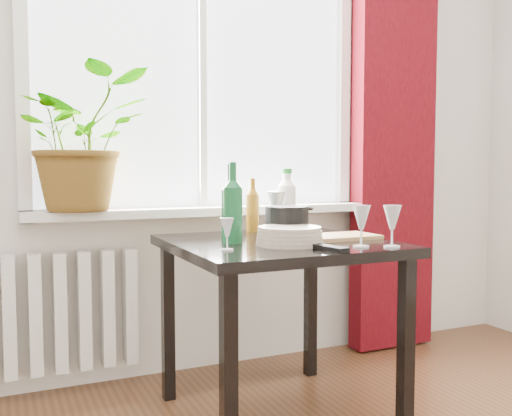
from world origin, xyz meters
name	(u,v)px	position (x,y,z in m)	size (l,w,h in m)	color
window	(200,55)	(0.00, 2.22, 1.60)	(1.72, 0.08, 1.62)	white
windowsill	(206,211)	(0.00, 2.15, 0.82)	(1.72, 0.20, 0.04)	silver
curtain	(394,122)	(1.12, 2.12, 1.30)	(0.50, 0.12, 2.56)	#3C050B
radiator	(48,313)	(-0.75, 2.18, 0.38)	(0.80, 0.10, 0.55)	silver
table	(278,263)	(0.10, 1.55, 0.65)	(0.85, 0.85, 0.74)	black
potted_plant	(82,140)	(-0.59, 2.12, 1.16)	(0.57, 0.50, 0.63)	#2B7D21
wine_bottle_left	(233,202)	(-0.10, 1.56, 0.90)	(0.08, 0.08, 0.33)	#0E4922
wine_bottle_right	(230,203)	(-0.09, 1.60, 0.90)	(0.07, 0.07, 0.32)	#0C3F22
bottle_amber	(253,204)	(0.14, 1.90, 0.87)	(0.06, 0.06, 0.26)	brown
cleaning_bottle	(287,199)	(0.30, 1.86, 0.89)	(0.09, 0.09, 0.30)	white
wineglass_front_right	(361,226)	(0.30, 1.25, 0.82)	(0.07, 0.07, 0.16)	silver
wineglass_far_right	(392,226)	(0.40, 1.20, 0.82)	(0.07, 0.07, 0.16)	silver
wineglass_back_center	(276,212)	(0.21, 1.78, 0.84)	(0.08, 0.08, 0.20)	white
wineglass_back_left	(231,214)	(0.01, 1.85, 0.83)	(0.08, 0.08, 0.19)	silver
wineglass_front_left	(227,234)	(-0.19, 1.37, 0.80)	(0.05, 0.05, 0.12)	silver
plate_stack	(290,236)	(0.08, 1.41, 0.77)	(0.26, 0.26, 0.07)	#B9AA99
fondue_pot	(287,223)	(0.15, 1.56, 0.81)	(0.21, 0.18, 0.14)	black
tv_remote	(330,248)	(0.14, 1.23, 0.75)	(0.05, 0.16, 0.02)	black
cutting_board	(341,237)	(0.37, 1.50, 0.75)	(0.30, 0.19, 0.02)	#A27B49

